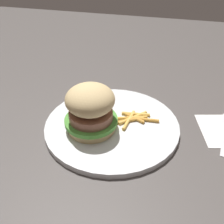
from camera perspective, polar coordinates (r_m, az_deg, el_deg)
ground_plane at (r=0.60m, az=1.38°, el=-1.99°), size 1.60×1.60×0.00m
plate at (r=0.58m, az=0.00°, el=-2.90°), size 0.28×0.28×0.01m
sandwich at (r=0.53m, az=-4.55°, el=0.70°), size 0.11×0.11×0.10m
fries_pile at (r=0.59m, az=4.61°, el=-1.33°), size 0.08×0.09×0.01m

